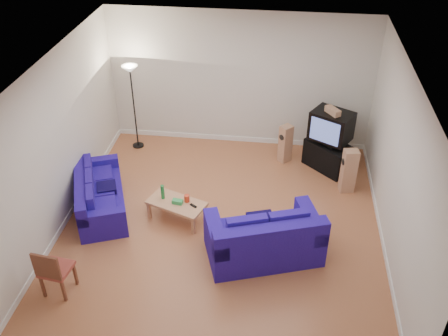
# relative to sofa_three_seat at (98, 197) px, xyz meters

# --- Properties ---
(room) EXTENTS (6.01, 6.51, 3.21)m
(room) POSITION_rel_sofa_three_seat_xyz_m (2.50, -0.26, 1.25)
(room) COLOR brown
(room) RESTS_ON ground
(sofa_three_seat) EXTENTS (1.56, 2.21, 0.78)m
(sofa_three_seat) POSITION_rel_sofa_three_seat_xyz_m (0.00, 0.00, 0.00)
(sofa_three_seat) COLOR #190878
(sofa_three_seat) RESTS_ON ground
(sofa_loveseat) EXTENTS (2.20, 1.66, 0.98)m
(sofa_loveseat) POSITION_rel_sofa_three_seat_xyz_m (3.35, -0.94, 0.08)
(sofa_loveseat) COLOR #190878
(sofa_loveseat) RESTS_ON ground
(coffee_table) EXTENTS (1.23, 0.91, 0.40)m
(coffee_table) POSITION_rel_sofa_three_seat_xyz_m (1.61, -0.11, 0.06)
(coffee_table) COLOR tan
(coffee_table) RESTS_ON ground
(bottle) EXTENTS (0.09, 0.09, 0.30)m
(bottle) POSITION_rel_sofa_three_seat_xyz_m (1.33, -0.02, 0.26)
(bottle) COLOR #197233
(bottle) RESTS_ON coffee_table
(tissue_box) EXTENTS (0.21, 0.13, 0.08)m
(tissue_box) POSITION_rel_sofa_three_seat_xyz_m (1.64, -0.14, 0.15)
(tissue_box) COLOR green
(tissue_box) RESTS_ON coffee_table
(red_canister) EXTENTS (0.12, 0.12, 0.14)m
(red_canister) POSITION_rel_sofa_three_seat_xyz_m (1.81, -0.06, 0.18)
(red_canister) COLOR red
(red_canister) RESTS_ON coffee_table
(remote) EXTENTS (0.15, 0.12, 0.02)m
(remote) POSITION_rel_sofa_three_seat_xyz_m (1.96, -0.19, 0.12)
(remote) COLOR black
(remote) RESTS_ON coffee_table
(tv_stand) EXTENTS (1.14, 1.12, 0.63)m
(tv_stand) POSITION_rel_sofa_three_seat_xyz_m (4.59, 2.07, 0.02)
(tv_stand) COLOR black
(tv_stand) RESTS_ON ground
(av_receiver) EXTENTS (0.60, 0.62, 0.11)m
(av_receiver) POSITION_rel_sofa_three_seat_xyz_m (4.62, 2.10, 0.39)
(av_receiver) COLOR black
(av_receiver) RESTS_ON tv_stand
(television) EXTENTS (1.02, 0.94, 0.64)m
(television) POSITION_rel_sofa_three_seat_xyz_m (4.57, 2.09, 0.77)
(television) COLOR black
(television) RESTS_ON av_receiver
(centre_speaker) EXTENTS (0.33, 0.39, 0.13)m
(centre_speaker) POSITION_rel_sofa_three_seat_xyz_m (4.55, 2.04, 1.15)
(centre_speaker) COLOR tan
(centre_speaker) RESTS_ON television
(speaker_left) EXTENTS (0.33, 0.33, 0.90)m
(speaker_left) POSITION_rel_sofa_three_seat_xyz_m (3.63, 2.25, 0.16)
(speaker_left) COLOR tan
(speaker_left) RESTS_ON ground
(speaker_right) EXTENTS (0.34, 0.28, 0.98)m
(speaker_right) POSITION_rel_sofa_three_seat_xyz_m (4.95, 1.26, 0.20)
(speaker_right) COLOR tan
(speaker_right) RESTS_ON ground
(floor_lamp) EXTENTS (0.35, 0.35, 2.05)m
(floor_lamp) POSITION_rel_sofa_three_seat_xyz_m (0.12, 2.44, 1.40)
(floor_lamp) COLOR black
(floor_lamp) RESTS_ON ground
(dining_chair) EXTENTS (0.51, 0.51, 0.96)m
(dining_chair) POSITION_rel_sofa_three_seat_xyz_m (0.08, -2.23, 0.24)
(dining_chair) COLOR brown
(dining_chair) RESTS_ON ground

